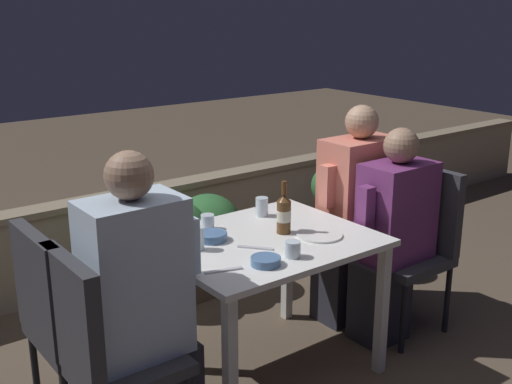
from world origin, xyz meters
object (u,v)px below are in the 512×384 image
at_px(beer_bottle, 284,214).
at_px(person_purple_stripe, 391,236).
at_px(chair_left_near, 98,344).
at_px(chair_left_far, 63,312).
at_px(chair_right_far, 377,221).
at_px(person_blue_shirt, 144,306).
at_px(chair_right_near, 415,235).
at_px(person_coral_top, 354,214).
at_px(potted_plant, 335,207).

bearing_deg(beer_bottle, person_purple_stripe, -10.97).
xyz_separation_m(chair_left_near, chair_left_far, (-0.01, 0.34, 0.00)).
height_order(chair_left_far, chair_right_far, same).
xyz_separation_m(person_blue_shirt, chair_right_near, (1.74, 0.04, -0.10)).
xyz_separation_m(person_coral_top, beer_bottle, (-0.67, -0.17, 0.19)).
xyz_separation_m(beer_bottle, potted_plant, (1.04, 0.70, -0.35)).
distance_m(person_blue_shirt, person_coral_top, 1.58).
xyz_separation_m(chair_right_near, person_purple_stripe, (-0.21, 0.00, 0.04)).
height_order(chair_right_near, potted_plant, chair_right_near).
distance_m(person_purple_stripe, chair_right_far, 0.38).
bearing_deg(chair_left_far, chair_left_near, -88.21).
bearing_deg(chair_left_near, person_coral_top, 11.01).
bearing_deg(beer_bottle, chair_right_near, -8.39).
relative_size(chair_left_far, beer_bottle, 3.52).
bearing_deg(potted_plant, chair_left_far, -166.09).
height_order(chair_right_far, person_coral_top, person_coral_top).
bearing_deg(person_coral_top, chair_right_near, -57.59).
distance_m(chair_right_far, beer_bottle, 0.94).
xyz_separation_m(chair_right_far, potted_plant, (0.16, 0.52, -0.08)).
xyz_separation_m(chair_left_near, person_coral_top, (1.75, 0.34, 0.08)).
bearing_deg(person_blue_shirt, person_coral_top, 12.42).
distance_m(chair_right_near, chair_right_far, 0.30).
bearing_deg(person_purple_stripe, chair_left_far, 170.26).
relative_size(chair_left_near, chair_right_near, 1.00).
distance_m(chair_left_near, chair_left_far, 0.34).
distance_m(chair_left_far, person_purple_stripe, 1.77).
distance_m(chair_right_near, person_coral_top, 0.37).
bearing_deg(chair_right_near, chair_left_far, 171.28).
bearing_deg(person_blue_shirt, potted_plant, 24.31).
bearing_deg(person_purple_stripe, potted_plant, 65.27).
distance_m(chair_right_far, person_coral_top, 0.22).
xyz_separation_m(person_blue_shirt, person_coral_top, (1.54, 0.34, -0.02)).
height_order(chair_left_far, beer_bottle, beer_bottle).
xyz_separation_m(person_blue_shirt, person_purple_stripe, (1.53, 0.04, -0.06)).
xyz_separation_m(person_purple_stripe, potted_plant, (0.38, 0.83, -0.12)).
bearing_deg(person_blue_shirt, chair_right_far, 11.01).
relative_size(person_purple_stripe, person_coral_top, 0.94).
bearing_deg(chair_left_near, person_purple_stripe, 1.24).
xyz_separation_m(chair_right_near, chair_right_far, (0.01, 0.30, 0.00)).
bearing_deg(chair_right_near, potted_plant, 78.19).
distance_m(person_purple_stripe, person_coral_top, 0.31).
height_order(chair_right_near, chair_right_far, same).
relative_size(person_purple_stripe, beer_bottle, 4.49).
relative_size(chair_right_near, beer_bottle, 3.52).
relative_size(chair_left_far, chair_right_far, 1.00).
bearing_deg(person_coral_top, chair_left_far, -179.89).
xyz_separation_m(chair_left_near, beer_bottle, (1.07, 0.17, 0.27)).
distance_m(chair_left_near, person_blue_shirt, 0.23).
bearing_deg(beer_bottle, potted_plant, 33.85).
height_order(chair_right_far, beer_bottle, beer_bottle).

